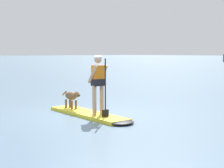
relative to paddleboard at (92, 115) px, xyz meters
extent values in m
plane|color=slate|center=(-0.23, 0.02, -0.05)|extent=(400.00, 400.00, 0.00)
cube|color=yellow|center=(-0.23, 0.02, 0.00)|extent=(3.33, 0.95, 0.10)
ellipsoid|color=black|center=(1.41, -0.10, 0.00)|extent=(0.61, 0.73, 0.10)
cylinder|color=tan|center=(0.34, 0.11, 0.48)|extent=(0.12, 0.12, 0.87)
cylinder|color=tan|center=(0.32, -0.15, 0.48)|extent=(0.12, 0.12, 0.87)
cube|color=black|center=(0.33, -0.02, 1.00)|extent=(0.24, 0.37, 0.20)
cube|color=orange|center=(0.33, -0.02, 1.20)|extent=(0.22, 0.35, 0.57)
sphere|color=tan|center=(0.33, -0.02, 1.66)|extent=(0.22, 0.22, 0.22)
ellipsoid|color=white|center=(0.33, -0.02, 1.72)|extent=(0.23, 0.23, 0.11)
cylinder|color=tan|center=(0.34, 0.17, 1.24)|extent=(0.42, 0.12, 0.54)
cylinder|color=tan|center=(0.32, -0.21, 1.24)|extent=(0.42, 0.12, 0.54)
cylinder|color=black|center=(0.68, -0.05, 0.87)|extent=(0.04, 0.04, 1.64)
cube|color=black|center=(0.68, -0.05, 0.15)|extent=(0.09, 0.18, 0.20)
ellipsoid|color=brown|center=(-1.18, 0.08, 0.46)|extent=(0.62, 0.26, 0.26)
ellipsoid|color=brown|center=(-0.82, 0.06, 0.54)|extent=(0.23, 0.17, 0.18)
ellipsoid|color=#503923|center=(-0.71, 0.05, 0.52)|extent=(0.13, 0.09, 0.08)
cylinder|color=brown|center=(-1.58, 0.11, 0.51)|extent=(0.27, 0.07, 0.18)
cylinder|color=brown|center=(-0.99, 0.14, 0.19)|extent=(0.07, 0.07, 0.28)
cylinder|color=brown|center=(-1.00, -0.01, 0.19)|extent=(0.07, 0.07, 0.28)
cylinder|color=brown|center=(-1.36, 0.17, 0.19)|extent=(0.07, 0.07, 0.28)
cylinder|color=brown|center=(-1.37, 0.01, 0.19)|extent=(0.07, 0.07, 0.28)
camera|label=1|loc=(7.95, -6.30, 1.85)|focal=55.32mm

